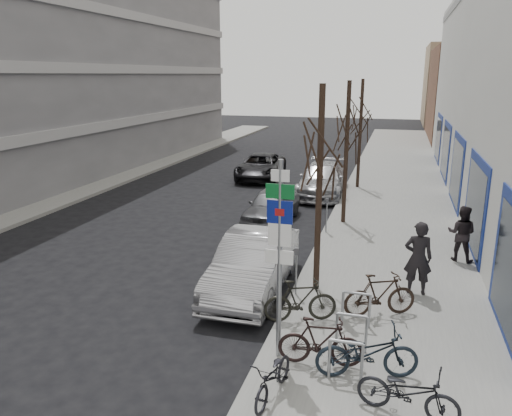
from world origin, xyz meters
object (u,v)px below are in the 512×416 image
Objects in this scene: meter_front at (296,266)px; meter_mid at (327,212)px; bike_near_left at (274,374)px; lane_car at (261,166)px; bike_mid_curb at (367,348)px; bike_far_inner at (380,294)px; tree_mid at (348,119)px; bike_near_right at (321,341)px; parked_car_back at (322,179)px; parked_car_mid at (272,206)px; bike_rack at (351,328)px; highway_sign_pole at (280,249)px; pedestrian_far at (462,233)px; tree_far at (361,108)px; pedestrian_near at (418,258)px; meter_back at (344,181)px; parked_car_front at (253,264)px; bike_mid_inner at (300,300)px; bike_far_curb at (408,388)px.

meter_front and meter_mid have the same top height.
lane_car reaches higher than bike_near_left.
meter_front is at bearing -75.20° from lane_car.
bike_far_inner is (0.12, 2.62, -0.05)m from bike_mid_curb.
tree_mid is 3.60× the size of bike_near_left.
lane_car is at bearing 118.31° from meter_mid.
bike_near_right reaches higher than bike_near_left.
meter_front is 3.84m from bike_mid_curb.
lane_car is (-5.05, 9.38, -0.23)m from meter_mid.
bike_far_inner reaches higher than bike_near_left.
bike_far_inner is 0.34× the size of parked_car_back.
meter_front reaches higher than parked_car_mid.
bike_rack is 0.43× the size of parked_car_back.
bike_far_inner is at bearing 51.35° from highway_sign_pole.
pedestrian_far is at bearing -31.82° from bike_near_right.
highway_sign_pole is 2.48m from bike_mid_curb.
highway_sign_pole is at bearing -90.69° from tree_far.
bike_near_left is 5.86m from pedestrian_near.
bike_mid_curb reaches higher than bike_far_inner.
meter_mid is at bearing -24.14° from parked_car_mid.
meter_front is at bearing 94.75° from highway_sign_pole.
pedestrian_near is at bearing 67.72° from bike_rack.
meter_back is at bearing 96.42° from tree_mid.
pedestrian_near is (1.89, 4.03, 0.47)m from bike_near_right.
bike_rack is 3.88m from parked_car_front.
highway_sign_pole is 0.89× the size of parked_car_front.
meter_mid is 0.65× the size of pedestrian_near.
highway_sign_pole is 2.36m from bike_rack.
parked_car_front is at bearing 137.74° from bike_rack.
bike_rack is 0.41× the size of tree_far.
tree_far is 4.33× the size of meter_mid.
tree_far is at bearing 88.09° from meter_front.
pedestrian_far is at bearing -20.56° from parked_car_mid.
meter_front is at bearing 13.10° from pedestrian_near.
parked_car_mid is (-2.80, -0.30, -3.43)m from tree_mid.
parked_car_back is at bearing 104.13° from bike_near_left.
bike_near_right is (1.12, -8.61, -0.25)m from meter_mid.
bike_near_right is at bearing -83.14° from parked_car_back.
parked_car_mid reaches higher than bike_mid_curb.
meter_mid reaches higher than bike_near_left.
bike_mid_inner is (0.39, -6.94, -0.24)m from meter_mid.
parked_car_back is 1.06× the size of lane_car.
parked_car_back is (-1.61, 16.26, 0.14)m from bike_near_left.
highway_sign_pole is 2.46× the size of bike_far_curb.
tree_mid is at bearing -2.86° from bike_near_right.
bike_far_curb reaches higher than bike_near_right.
highway_sign_pole is at bearing 66.58° from bike_mid_curb.
bike_near_right is 4.47m from pedestrian_near.
parked_car_mid is (-4.49, 7.34, -0.02)m from bike_far_inner.
tree_mid is 9.11m from bike_mid_inner.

